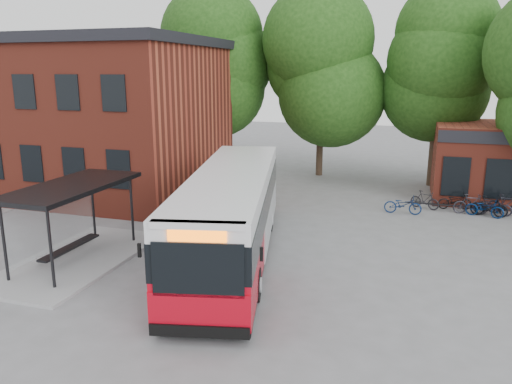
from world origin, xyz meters
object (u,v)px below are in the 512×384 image
(city_bus, at_px, (232,215))
(bicycle_0, at_px, (403,205))
(bicycle_1, at_px, (425,200))
(bicycle_2, at_px, (455,201))
(bicycle_4, at_px, (485,208))
(bicycle_6, at_px, (493,206))
(bicycle_7, at_px, (506,204))
(bicycle_3, at_px, (471,204))
(bicycle_5, at_px, (489,206))
(bus_shelter, at_px, (75,223))

(city_bus, xyz_separation_m, bicycle_0, (5.89, 7.83, -1.15))
(city_bus, relative_size, bicycle_1, 8.44)
(bicycle_2, bearing_deg, bicycle_4, -138.68)
(city_bus, relative_size, bicycle_2, 7.86)
(bicycle_6, bearing_deg, bicycle_1, 91.88)
(bicycle_7, bearing_deg, bicycle_0, 118.66)
(bicycle_3, xyz_separation_m, bicycle_6, (0.98, 0.11, -0.05))
(bicycle_4, xyz_separation_m, bicycle_5, (0.21, 0.13, 0.05))
(bicycle_1, relative_size, bicycle_7, 0.91)
(bicycle_2, bearing_deg, bicycle_7, -106.22)
(bicycle_1, xyz_separation_m, bicycle_6, (3.10, -0.24, -0.00))
(bicycle_4, bearing_deg, bicycle_2, 65.50)
(bicycle_0, bearing_deg, bicycle_6, -74.51)
(bicycle_2, xyz_separation_m, bicycle_6, (1.67, -0.57, 0.02))
(city_bus, bearing_deg, bicycle_7, 28.27)
(bicycle_3, height_order, bicycle_7, same)
(city_bus, distance_m, bicycle_7, 14.11)
(bicycle_1, bearing_deg, bus_shelter, 157.89)
(city_bus, distance_m, bicycle_3, 12.65)
(bicycle_6, bearing_deg, bicycle_3, 102.49)
(bicycle_1, height_order, bicycle_3, bicycle_3)
(bus_shelter, bearing_deg, bicycle_3, 37.65)
(bicycle_1, bearing_deg, bicycle_3, -74.43)
(bicycle_2, xyz_separation_m, bicycle_7, (2.28, -0.25, 0.07))
(bicycle_6, bearing_deg, bicycle_5, 152.23)
(bicycle_1, relative_size, bicycle_6, 0.88)
(bicycle_1, distance_m, bicycle_2, 1.47)
(bicycle_1, bearing_deg, bicycle_7, -63.88)
(bicycle_3, distance_m, bicycle_4, 0.66)
(bicycle_1, relative_size, bicycle_5, 0.91)
(bicycle_1, distance_m, bicycle_7, 3.72)
(bicycle_2, bearing_deg, bicycle_5, -130.73)
(bicycle_0, bearing_deg, bus_shelter, 132.94)
(city_bus, relative_size, bicycle_6, 7.43)
(bicycle_4, relative_size, bicycle_5, 1.03)
(bicycle_0, distance_m, bicycle_4, 3.76)
(bicycle_3, height_order, bicycle_5, bicycle_5)
(city_bus, xyz_separation_m, bicycle_5, (9.81, 8.60, -1.11))
(bicycle_5, relative_size, bicycle_7, 1.01)
(bicycle_3, relative_size, bicycle_6, 0.97)
(city_bus, height_order, bicycle_3, city_bus)
(bus_shelter, height_order, bicycle_0, bus_shelter)
(city_bus, xyz_separation_m, bicycle_7, (10.62, 9.23, -1.12))
(bus_shelter, distance_m, bicycle_4, 18.26)
(bicycle_2, bearing_deg, bus_shelter, 120.77)
(bicycle_0, bearing_deg, bicycle_2, -55.25)
(bicycle_6, bearing_deg, city_bus, 137.91)
(bicycle_1, distance_m, bicycle_3, 2.15)
(bicycle_3, xyz_separation_m, bicycle_7, (1.60, 0.43, -0.00))
(bicycle_3, height_order, bicycle_4, bicycle_3)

